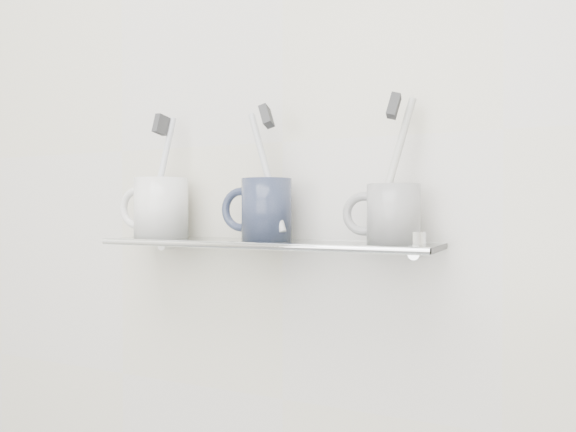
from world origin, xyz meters
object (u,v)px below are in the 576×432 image
Objects in this scene: mug_left at (161,208)px; mug_center at (267,210)px; shelf_glass at (264,243)px; mug_right at (394,214)px.

mug_left reaches higher than mug_center.
shelf_glass is at bearing 17.26° from mug_left.
mug_right is (0.19, 0.00, 0.04)m from shelf_glass.
mug_left is 1.06× the size of mug_center.
mug_center is (0.00, 0.00, 0.05)m from shelf_glass.
mug_right is at bearing -17.58° from mug_center.
mug_center is 1.15× the size of mug_right.
mug_center is 0.19m from mug_right.
mug_right is (0.38, 0.00, -0.01)m from mug_left.
mug_left is at bearing 178.48° from shelf_glass.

